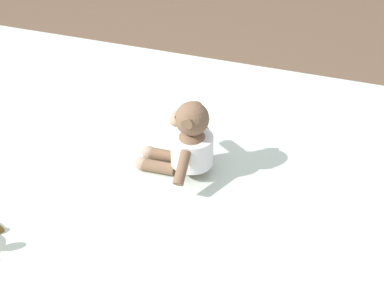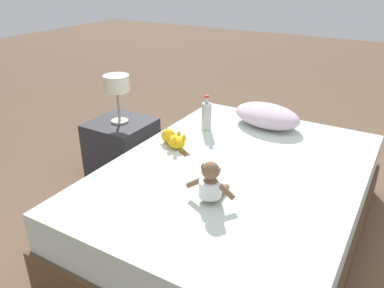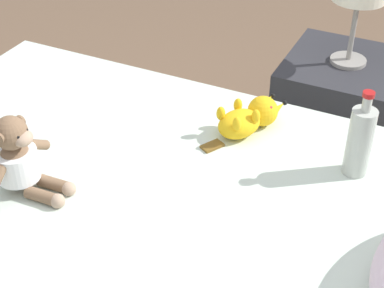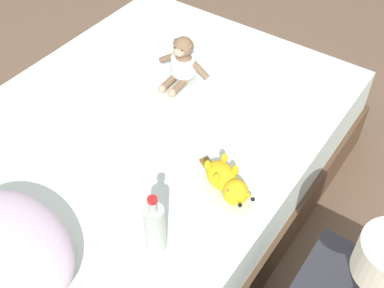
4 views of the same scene
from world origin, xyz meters
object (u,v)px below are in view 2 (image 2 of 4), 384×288
(plush_monkey, at_px, (211,185))
(nightstand, at_px, (122,149))
(bed, at_px, (234,202))
(pillow, at_px, (267,116))
(glass_bottle, at_px, (206,116))
(plush_yellow_creature, at_px, (173,139))
(bedside_lamp, at_px, (117,86))

(plush_monkey, distance_m, nightstand, 1.39)
(bed, distance_m, nightstand, 1.17)
(bed, relative_size, pillow, 3.41)
(plush_monkey, xyz_separation_m, glass_bottle, (-0.48, 0.83, 0.02))
(pillow, bearing_deg, plush_yellow_creature, -122.54)
(plush_monkey, bearing_deg, bed, 94.59)
(pillow, xyz_separation_m, bedside_lamp, (-1.06, -0.51, 0.21))
(bed, relative_size, glass_bottle, 7.54)
(glass_bottle, bearing_deg, bedside_lamp, -164.56)
(pillow, xyz_separation_m, nightstand, (-1.06, -0.51, -0.34))
(pillow, xyz_separation_m, plush_monkey, (0.12, -1.15, 0.01))
(plush_monkey, xyz_separation_m, bedside_lamp, (-1.18, 0.64, 0.19))
(plush_monkey, distance_m, glass_bottle, 0.96)
(pillow, relative_size, glass_bottle, 2.21)
(pillow, bearing_deg, glass_bottle, -139.17)
(plush_yellow_creature, distance_m, nightstand, 0.71)
(nightstand, xyz_separation_m, bedside_lamp, (0.00, 0.00, 0.55))
(glass_bottle, bearing_deg, bed, -43.91)
(pillow, height_order, nightstand, pillow)
(plush_yellow_creature, relative_size, nightstand, 0.65)
(pillow, bearing_deg, bed, -83.22)
(bed, height_order, nightstand, bed)
(plush_monkey, relative_size, nightstand, 0.59)
(glass_bottle, height_order, nightstand, glass_bottle)
(nightstand, bearing_deg, pillow, 25.57)
(bed, xyz_separation_m, plush_yellow_creature, (-0.52, 0.07, 0.30))
(pillow, height_order, plush_yellow_creature, pillow)
(plush_yellow_creature, relative_size, glass_bottle, 1.16)
(plush_yellow_creature, xyz_separation_m, nightstand, (-0.62, 0.17, -0.30))
(bedside_lamp, bearing_deg, pillow, 25.57)
(bed, height_order, pillow, pillow)
(bed, distance_m, pillow, 0.83)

